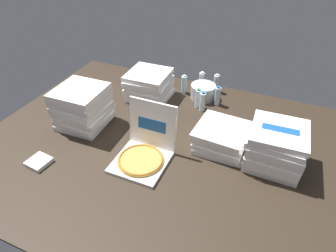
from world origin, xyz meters
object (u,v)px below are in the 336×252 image
object	(u,v)px
pizza_stack_right_near	(276,147)
water_bottle_0	(202,81)
water_bottle_3	(184,84)
water_bottle_5	(198,98)
napkin_pile	(39,162)
water_bottle_2	(218,96)
water_bottle_4	(203,102)
water_bottle_1	(216,83)
pizza_stack_left_far	(149,85)
ice_bucket	(203,91)
open_pizza_box	(144,150)
pizza_stack_right_far	(82,107)
pizza_stack_left_mid	(222,137)

from	to	relation	value
pizza_stack_right_near	water_bottle_0	distance (m)	1.27
water_bottle_0	water_bottle_3	distance (m)	0.21
water_bottle_5	napkin_pile	size ratio (longest dim) A/B	1.27
water_bottle_2	water_bottle_5	distance (m)	0.21
water_bottle_4	water_bottle_0	bearing A→B (deg)	109.18
water_bottle_1	water_bottle_2	distance (m)	0.27
water_bottle_0	water_bottle_4	bearing A→B (deg)	-70.82
pizza_stack_left_far	ice_bucket	xyz separation A→B (m)	(0.53, 0.21, -0.07)
open_pizza_box	water_bottle_0	distance (m)	1.26
open_pizza_box	ice_bucket	bearing A→B (deg)	82.47
water_bottle_4	pizza_stack_right_near	bearing A→B (deg)	-34.04
pizza_stack_left_far	water_bottle_0	bearing A→B (deg)	39.93
water_bottle_5	napkin_pile	world-z (taller)	water_bottle_5
open_pizza_box	pizza_stack_right_far	distance (m)	0.76
pizza_stack_right_far	napkin_pile	xyz separation A→B (m)	(-0.02, -0.59, -0.17)
open_pizza_box	pizza_stack_left_mid	bearing A→B (deg)	36.54
pizza_stack_left_mid	napkin_pile	world-z (taller)	pizza_stack_left_mid
pizza_stack_left_mid	water_bottle_2	world-z (taller)	water_bottle_2
water_bottle_1	water_bottle_4	distance (m)	0.42
ice_bucket	water_bottle_3	xyz separation A→B (m)	(-0.22, 0.02, 0.02)
pizza_stack_left_far	pizza_stack_left_mid	bearing A→B (deg)	-27.72
pizza_stack_right_far	open_pizza_box	bearing A→B (deg)	-15.82
pizza_stack_right_far	water_bottle_5	distance (m)	1.12
pizza_stack_left_mid	water_bottle_0	world-z (taller)	water_bottle_0
water_bottle_3	water_bottle_5	xyz separation A→B (m)	(0.23, -0.21, 0.00)
napkin_pile	water_bottle_5	bearing A→B (deg)	55.10
water_bottle_3	water_bottle_5	distance (m)	0.32
open_pizza_box	pizza_stack_left_mid	size ratio (longest dim) A/B	1.03
ice_bucket	water_bottle_0	bearing A→B (deg)	113.00
napkin_pile	water_bottle_2	bearing A→B (deg)	52.90
ice_bucket	water_bottle_4	world-z (taller)	water_bottle_4
pizza_stack_right_far	ice_bucket	world-z (taller)	pizza_stack_right_far
water_bottle_0	water_bottle_1	bearing A→B (deg)	4.14
pizza_stack_left_mid	ice_bucket	bearing A→B (deg)	119.30
pizza_stack_right_far	water_bottle_2	distance (m)	1.33
water_bottle_3	open_pizza_box	bearing A→B (deg)	-85.84
ice_bucket	water_bottle_3	size ratio (longest dim) A/B	1.26
water_bottle_2	water_bottle_4	distance (m)	0.20
pizza_stack_right_near	water_bottle_4	distance (m)	0.90
water_bottle_1	water_bottle_3	world-z (taller)	same
pizza_stack_left_mid	water_bottle_3	distance (m)	0.94
open_pizza_box	pizza_stack_right_near	xyz separation A→B (m)	(0.96, 0.35, 0.08)
pizza_stack_right_far	water_bottle_5	xyz separation A→B (m)	(0.88, 0.69, -0.09)
ice_bucket	water_bottle_0	xyz separation A→B (m)	(-0.07, 0.17, 0.02)
water_bottle_2	water_bottle_3	xyz separation A→B (m)	(-0.40, 0.09, 0.00)
ice_bucket	water_bottle_5	world-z (taller)	water_bottle_5
open_pizza_box	water_bottle_0	xyz separation A→B (m)	(0.07, 1.26, 0.02)
pizza_stack_left_mid	water_bottle_0	bearing A→B (deg)	118.10
pizza_stack_left_far	water_bottle_1	world-z (taller)	pizza_stack_left_far
pizza_stack_left_far	water_bottle_1	size ratio (longest dim) A/B	2.20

